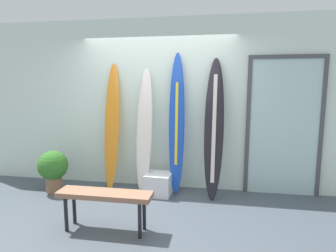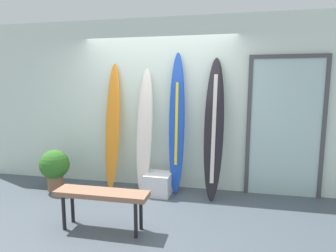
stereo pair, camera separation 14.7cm
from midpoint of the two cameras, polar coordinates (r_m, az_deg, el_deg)
The scene contains 10 objects.
ground at distance 3.99m, azimuth -4.94°, elevation -17.81°, with size 8.00×8.00×0.04m, color #454E57.
wall_back at distance 4.85m, azimuth -0.72°, elevation 4.37°, with size 7.20×0.20×2.80m, color silver.
surfboard_sunset at distance 4.82m, azimuth -10.15°, elevation -0.07°, with size 0.25×0.39×2.08m.
surfboard_ivory at distance 4.59m, azimuth -3.80°, elevation -0.92°, with size 0.25×0.46×2.00m.
surfboard_cobalt at distance 4.52m, azimuth 2.69°, elevation 0.48°, with size 0.27×0.35×2.24m.
surfboard_charcoal at distance 4.39m, azimuth 10.11°, elevation -0.44°, with size 0.31×0.55×2.15m.
display_block_left at distance 4.62m, azimuth -0.97°, elevation -11.47°, with size 0.42×0.42×0.34m.
glass_door at distance 4.74m, azimuth 23.20°, elevation 0.20°, with size 1.14×0.06×2.18m.
potted_plant at distance 5.04m, azimuth -20.94°, elevation -7.59°, with size 0.48×0.48×0.68m.
bench at distance 3.56m, azimuth -11.91°, elevation -13.60°, with size 1.13×0.28×0.48m.
Camera 2 is at (1.12, -3.41, 1.74)m, focal length 30.50 mm.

